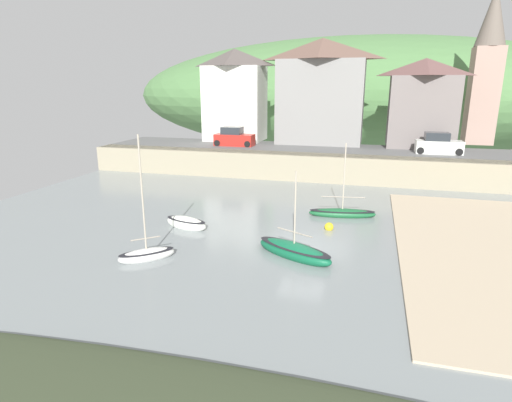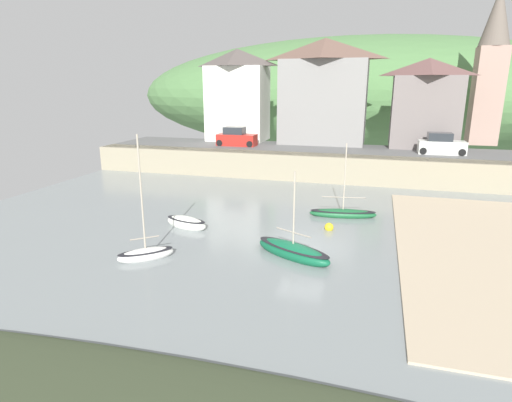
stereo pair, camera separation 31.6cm
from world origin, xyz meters
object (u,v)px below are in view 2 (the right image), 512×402
object	(u,v)px
waterfront_building_left	(238,95)
church_with_spire	(491,65)
sailboat_blue_trim	(146,253)
waterfront_building_right	(425,103)
sailboat_white_hull	(186,223)
motorboat_with_cabin	(343,213)
parked_car_by_wall	(441,145)
parked_car_near_slipway	(236,138)
waterfront_building_centre	(324,91)
mooring_buoy	(329,227)
fishing_boat_green	(293,251)

from	to	relation	value
waterfront_building_left	church_with_spire	xyz separation A→B (m)	(26.29, 4.00, 3.10)
church_with_spire	sailboat_blue_trim	bearing A→B (deg)	-123.32
waterfront_building_right	sailboat_white_hull	xyz separation A→B (m)	(-15.48, -23.84, -6.56)
motorboat_with_cabin	parked_car_by_wall	size ratio (longest dim) A/B	1.23
parked_car_near_slipway	waterfront_building_centre	bearing A→B (deg)	28.63
waterfront_building_right	church_with_spire	xyz separation A→B (m)	(6.32, 4.00, 3.76)
waterfront_building_left	parked_car_by_wall	world-z (taller)	waterfront_building_left
mooring_buoy	waterfront_building_centre	bearing A→B (deg)	98.91
sailboat_white_hull	motorboat_with_cabin	world-z (taller)	motorboat_with_cabin
sailboat_blue_trim	mooring_buoy	bearing A→B (deg)	-1.67
motorboat_with_cabin	mooring_buoy	bearing A→B (deg)	-109.65
waterfront_building_centre	parked_car_by_wall	distance (m)	13.30
sailboat_white_hull	parked_car_near_slipway	distance (m)	19.81
waterfront_building_left	motorboat_with_cabin	world-z (taller)	waterfront_building_left
motorboat_with_cabin	parked_car_by_wall	distance (m)	16.53
waterfront_building_right	mooring_buoy	size ratio (longest dim) A/B	15.74
parked_car_by_wall	sailboat_blue_trim	bearing A→B (deg)	-125.52
sailboat_blue_trim	motorboat_with_cabin	size ratio (longest dim) A/B	1.28
fishing_boat_green	mooring_buoy	bearing A→B (deg)	101.38
sailboat_white_hull	motorboat_with_cabin	xyz separation A→B (m)	(9.21, 4.96, -0.04)
waterfront_building_centre	sailboat_blue_trim	world-z (taller)	waterfront_building_centre
waterfront_building_left	sailboat_blue_trim	bearing A→B (deg)	-80.93
church_with_spire	parked_car_by_wall	xyz separation A→B (m)	(-5.00, -8.50, -7.40)
mooring_buoy	church_with_spire	bearing A→B (deg)	63.04
sailboat_white_hull	mooring_buoy	xyz separation A→B (m)	(8.63, 1.94, -0.11)
church_with_spire	parked_car_by_wall	world-z (taller)	church_with_spire
parked_car_near_slipway	fishing_boat_green	bearing A→B (deg)	-64.18
waterfront_building_left	sailboat_blue_trim	xyz separation A→B (m)	(4.62, -28.96, -7.20)
waterfront_building_centre	fishing_boat_green	world-z (taller)	waterfront_building_centre
fishing_boat_green	waterfront_building_right	bearing A→B (deg)	99.95
waterfront_building_centre	church_with_spire	world-z (taller)	church_with_spire
waterfront_building_centre	parked_car_by_wall	xyz separation A→B (m)	(11.60, -4.50, -4.72)
waterfront_building_centre	sailboat_blue_trim	distance (m)	30.37
waterfront_building_centre	parked_car_near_slipway	bearing A→B (deg)	-151.78
waterfront_building_centre	parked_car_near_slipway	distance (m)	10.62
sailboat_blue_trim	fishing_boat_green	size ratio (longest dim) A/B	1.38
waterfront_building_left	sailboat_blue_trim	distance (m)	30.19
waterfront_building_left	sailboat_blue_trim	world-z (taller)	waterfront_building_left
parked_car_by_wall	waterfront_building_centre	bearing A→B (deg)	157.54
sailboat_white_hull	church_with_spire	bearing A→B (deg)	67.43
waterfront_building_right	motorboat_with_cabin	world-z (taller)	waterfront_building_right
motorboat_with_cabin	fishing_boat_green	xyz separation A→B (m)	(-1.89, -7.73, 0.06)
fishing_boat_green	parked_car_by_wall	bearing A→B (deg)	93.79
sailboat_blue_trim	mooring_buoy	xyz separation A→B (m)	(8.49, 7.06, -0.13)
sailboat_blue_trim	fishing_boat_green	bearing A→B (deg)	-23.26
waterfront_building_centre	sailboat_blue_trim	bearing A→B (deg)	-99.92
sailboat_white_hull	waterfront_building_left	bearing A→B (deg)	116.16
fishing_boat_green	parked_car_near_slipway	distance (m)	24.64
waterfront_building_left	sailboat_white_hull	size ratio (longest dim) A/B	3.20
waterfront_building_left	mooring_buoy	xyz separation A→B (m)	(13.12, -21.89, -7.33)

